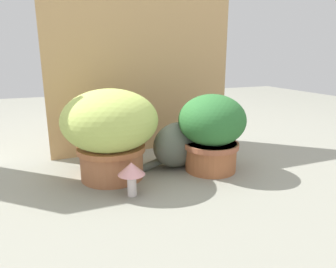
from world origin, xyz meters
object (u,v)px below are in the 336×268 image
object	(u,v)px
grass_planter	(110,129)
leafy_planter	(212,130)
cat	(180,142)
mushroom_ornament_pink	(131,171)

from	to	relation	value
grass_planter	leafy_planter	bearing A→B (deg)	-10.71
cat	mushroom_ornament_pink	xyz separation A→B (m)	(-0.31, -0.23, -0.02)
grass_planter	leafy_planter	xyz separation A→B (m)	(0.45, -0.09, -0.03)
leafy_planter	grass_planter	bearing A→B (deg)	169.29
cat	mushroom_ornament_pink	world-z (taller)	cat
grass_planter	cat	xyz separation A→B (m)	(0.34, 0.02, -0.10)
leafy_planter	mushroom_ornament_pink	distance (m)	0.45
grass_planter	cat	bearing A→B (deg)	3.41
grass_planter	cat	distance (m)	0.36
grass_planter	cat	world-z (taller)	grass_planter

